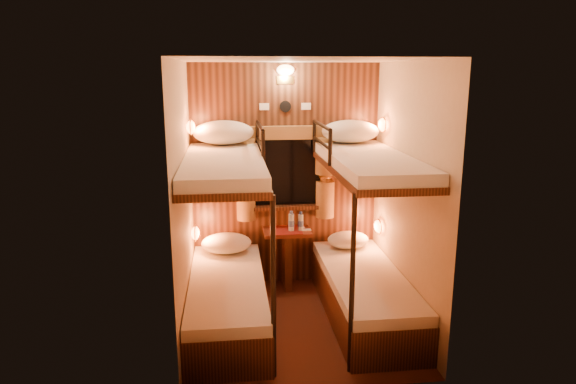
{
  "coord_description": "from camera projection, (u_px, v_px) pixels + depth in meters",
  "views": [
    {
      "loc": [
        -0.61,
        -4.37,
        2.31
      ],
      "look_at": [
        -0.07,
        0.15,
        1.24
      ],
      "focal_mm": 32.0,
      "sensor_mm": 36.0,
      "label": 1
    }
  ],
  "objects": [
    {
      "name": "reading_lamps",
      "position": [
        289.0,
        179.0,
        5.21
      ],
      "size": [
        2.0,
        0.2,
        1.25
      ],
      "color": "orange",
      "rests_on": "wall_left"
    },
    {
      "name": "back_panel",
      "position": [
        285.0,
        176.0,
        5.55
      ],
      "size": [
        2.0,
        0.03,
        2.4
      ],
      "primitive_type": "cube",
      "color": "black",
      "rests_on": "floor"
    },
    {
      "name": "wall_front",
      "position": [
        319.0,
        236.0,
        3.53
      ],
      "size": [
        2.4,
        0.0,
        2.4
      ],
      "primitive_type": "plane",
      "rotation": [
        -1.57,
        0.0,
        0.0
      ],
      "color": "#C6B293",
      "rests_on": "floor"
    },
    {
      "name": "wall_right",
      "position": [
        407.0,
        196.0,
        4.66
      ],
      "size": [
        0.0,
        2.4,
        2.4
      ],
      "primitive_type": "plane",
      "rotation": [
        1.57,
        0.0,
        -1.57
      ],
      "color": "#C6B293",
      "rests_on": "floor"
    },
    {
      "name": "window",
      "position": [
        285.0,
        179.0,
        5.52
      ],
      "size": [
        1.0,
        0.12,
        0.79
      ],
      "color": "black",
      "rests_on": "back_panel"
    },
    {
      "name": "bottle_left",
      "position": [
        291.0,
        222.0,
        5.45
      ],
      "size": [
        0.06,
        0.06,
        0.22
      ],
      "rotation": [
        0.0,
        0.0,
        -0.04
      ],
      "color": "#99BFE5",
      "rests_on": "table"
    },
    {
      "name": "pillow_lower_left",
      "position": [
        226.0,
        243.0,
        5.35
      ],
      "size": [
        0.52,
        0.37,
        0.2
      ],
      "primitive_type": "ellipsoid",
      "color": "silver",
      "rests_on": "bunk_left"
    },
    {
      "name": "bunk_left",
      "position": [
        227.0,
        268.0,
        4.69
      ],
      "size": [
        0.72,
        1.9,
        1.82
      ],
      "color": "black",
      "rests_on": "floor"
    },
    {
      "name": "floor",
      "position": [
        298.0,
        323.0,
        4.82
      ],
      "size": [
        2.1,
        2.1,
        0.0
      ],
      "primitive_type": "plane",
      "color": "black",
      "rests_on": "ground"
    },
    {
      "name": "pillow_upper_left",
      "position": [
        223.0,
        132.0,
        5.16
      ],
      "size": [
        0.61,
        0.44,
        0.24
      ],
      "primitive_type": "ellipsoid",
      "color": "silver",
      "rests_on": "bunk_left"
    },
    {
      "name": "bunk_right",
      "position": [
        365.0,
        262.0,
        4.83
      ],
      "size": [
        0.72,
        1.9,
        1.82
      ],
      "color": "black",
      "rests_on": "floor"
    },
    {
      "name": "ceiling",
      "position": [
        299.0,
        60.0,
        4.27
      ],
      "size": [
        2.1,
        2.1,
        0.0
      ],
      "primitive_type": "plane",
      "rotation": [
        3.14,
        0.0,
        0.0
      ],
      "color": "silver",
      "rests_on": "wall_back"
    },
    {
      "name": "sachet_b",
      "position": [
        301.0,
        228.0,
        5.58
      ],
      "size": [
        0.08,
        0.06,
        0.01
      ],
      "primitive_type": "cube",
      "rotation": [
        0.0,
        0.0,
        0.11
      ],
      "color": "silver",
      "rests_on": "table"
    },
    {
      "name": "back_fixtures",
      "position": [
        285.0,
        78.0,
        5.27
      ],
      "size": [
        0.54,
        0.09,
        0.48
      ],
      "color": "black",
      "rests_on": "back_panel"
    },
    {
      "name": "wall_back",
      "position": [
        285.0,
        176.0,
        5.56
      ],
      "size": [
        2.4,
        0.0,
        2.4
      ],
      "primitive_type": "plane",
      "rotation": [
        1.57,
        0.0,
        0.0
      ],
      "color": "#C6B293",
      "rests_on": "floor"
    },
    {
      "name": "sachet_a",
      "position": [
        307.0,
        230.0,
        5.49
      ],
      "size": [
        0.09,
        0.07,
        0.01
      ],
      "primitive_type": "cube",
      "rotation": [
        0.0,
        0.0,
        0.04
      ],
      "color": "silver",
      "rests_on": "table"
    },
    {
      "name": "table",
      "position": [
        287.0,
        251.0,
        5.55
      ],
      "size": [
        0.5,
        0.34,
        0.66
      ],
      "color": "#572814",
      "rests_on": "floor"
    },
    {
      "name": "wall_left",
      "position": [
        184.0,
        203.0,
        4.43
      ],
      "size": [
        0.0,
        2.4,
        2.4
      ],
      "primitive_type": "plane",
      "rotation": [
        1.57,
        0.0,
        1.57
      ],
      "color": "#C6B293",
      "rests_on": "floor"
    },
    {
      "name": "bottle_right",
      "position": [
        301.0,
        222.0,
        5.46
      ],
      "size": [
        0.06,
        0.06,
        0.21
      ],
      "rotation": [
        0.0,
        0.0,
        -0.21
      ],
      "color": "#99BFE5",
      "rests_on": "table"
    },
    {
      "name": "pillow_upper_right",
      "position": [
        350.0,
        131.0,
        5.28
      ],
      "size": [
        0.6,
        0.43,
        0.23
      ],
      "primitive_type": "ellipsoid",
      "color": "silver",
      "rests_on": "bunk_right"
    },
    {
      "name": "curtains",
      "position": [
        286.0,
        172.0,
        5.47
      ],
      "size": [
        1.1,
        0.22,
        1.0
      ],
      "color": "olive",
      "rests_on": "back_panel"
    },
    {
      "name": "pillow_lower_right",
      "position": [
        348.0,
        240.0,
        5.51
      ],
      "size": [
        0.45,
        0.32,
        0.18
      ],
      "primitive_type": "ellipsoid",
      "color": "silver",
      "rests_on": "bunk_right"
    }
  ]
}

